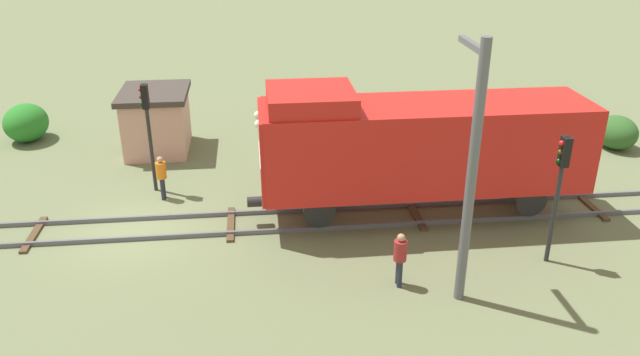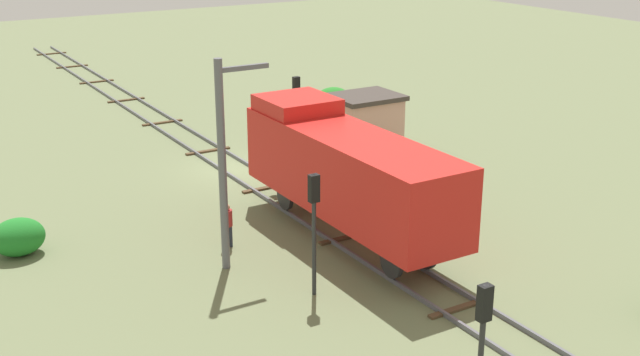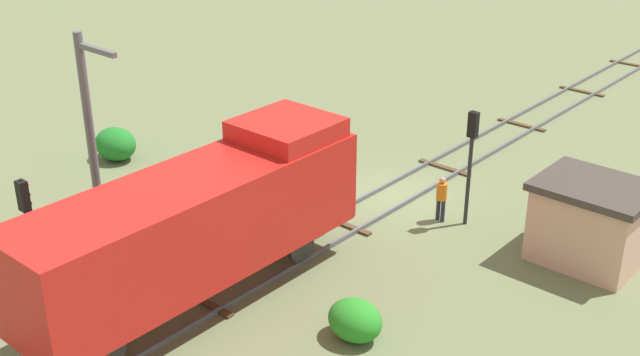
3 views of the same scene
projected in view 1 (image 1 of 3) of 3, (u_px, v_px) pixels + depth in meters
ground_plane at (134, 230)px, 21.23m from camera, size 117.88×117.88×0.00m
railway_track at (134, 228)px, 21.20m from camera, size 2.40×78.58×0.16m
locomotive at (419, 143)px, 21.07m from camera, size 2.90×11.60×4.60m
traffic_signal_near at (147, 118)px, 22.96m from camera, size 0.32×0.34×4.20m
traffic_signal_mid at (560, 177)px, 18.29m from camera, size 0.32×0.34×4.11m
worker_near_track at (161, 174)px, 23.07m from camera, size 0.38×0.38×1.70m
worker_by_signal at (400, 255)px, 17.85m from camera, size 0.38×0.38×1.70m
catenary_mast at (471, 169)px, 16.13m from camera, size 1.94×0.28×7.37m
relay_hut at (157, 120)px, 27.45m from camera, size 3.50×2.90×2.74m
bush_near at (617, 132)px, 27.91m from camera, size 2.04×1.67×1.49m
bush_mid at (352, 155)px, 25.90m from camera, size 1.60×1.31×1.17m
bush_far at (26, 123)px, 28.77m from camera, size 2.37×1.94×1.72m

